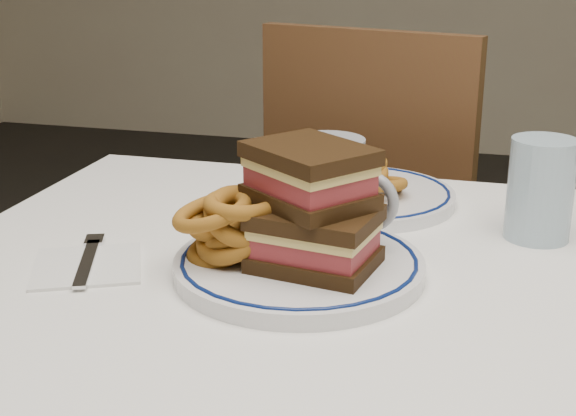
% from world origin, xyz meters
% --- Properties ---
extents(dining_table, '(1.27, 0.87, 0.75)m').
position_xyz_m(dining_table, '(0.00, 0.00, 0.64)').
color(dining_table, white).
rests_on(dining_table, floor).
extents(chair_far, '(0.54, 0.54, 0.96)m').
position_xyz_m(chair_far, '(-0.17, 0.78, 0.52)').
color(chair_far, '#4F3619').
rests_on(chair_far, floor).
extents(main_plate, '(0.29, 0.29, 0.02)m').
position_xyz_m(main_plate, '(-0.17, 0.00, 0.76)').
color(main_plate, silver).
rests_on(main_plate, dining_table).
extents(reuben_sandwich, '(0.17, 0.16, 0.14)m').
position_xyz_m(reuben_sandwich, '(-0.15, -0.01, 0.84)').
color(reuben_sandwich, black).
rests_on(reuben_sandwich, main_plate).
extents(onion_rings_main, '(0.13, 0.11, 0.11)m').
position_xyz_m(onion_rings_main, '(-0.24, -0.02, 0.81)').
color(onion_rings_main, brown).
rests_on(onion_rings_main, main_plate).
extents(ketchup_ramekin, '(0.05, 0.05, 0.03)m').
position_xyz_m(ketchup_ramekin, '(-0.17, 0.07, 0.79)').
color(ketchup_ramekin, silver).
rests_on(ketchup_ramekin, main_plate).
extents(beer_mug, '(0.13, 0.09, 0.15)m').
position_xyz_m(beer_mug, '(-0.15, 0.06, 0.83)').
color(beer_mug, black).
rests_on(beer_mug, dining_table).
extents(water_glass, '(0.08, 0.08, 0.13)m').
position_xyz_m(water_glass, '(0.10, 0.20, 0.82)').
color(water_glass, '#98B3C4').
rests_on(water_glass, dining_table).
extents(far_plate, '(0.27, 0.27, 0.02)m').
position_xyz_m(far_plate, '(-0.14, 0.28, 0.76)').
color(far_plate, silver).
rests_on(far_plate, dining_table).
extents(onion_rings_far, '(0.12, 0.12, 0.08)m').
position_xyz_m(onion_rings_far, '(-0.13, 0.28, 0.79)').
color(onion_rings_far, brown).
rests_on(onion_rings_far, far_plate).
extents(napkin_fork, '(0.17, 0.17, 0.01)m').
position_xyz_m(napkin_fork, '(-0.42, -0.04, 0.75)').
color(napkin_fork, silver).
rests_on(napkin_fork, dining_table).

